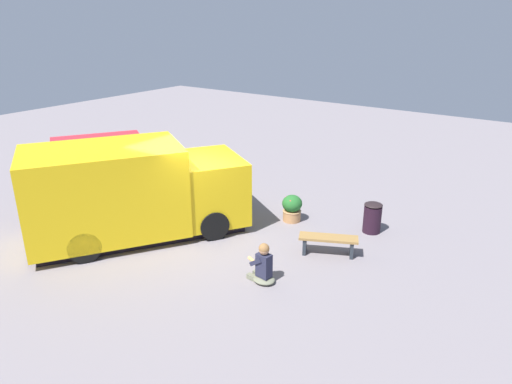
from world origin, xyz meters
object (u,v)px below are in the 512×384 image
food_truck (133,193)px  planter_flowering_far (292,208)px  person_customer (263,266)px  trash_bin (372,217)px  planter_flowering_near (180,171)px  plaza_bench (328,241)px

food_truck → planter_flowering_far: food_truck is taller
person_customer → trash_bin: 3.88m
planter_flowering_near → trash_bin: size_ratio=0.91×
food_truck → plaza_bench: bearing=-157.4°
food_truck → planter_flowering_near: (2.07, -3.81, -0.79)m
planter_flowering_far → food_truck: bearing=47.6°
planter_flowering_far → trash_bin: trash_bin is taller
planter_flowering_near → plaza_bench: 6.97m
planter_flowering_near → planter_flowering_far: planter_flowering_far is taller
person_customer → planter_flowering_far: size_ratio=1.22×
plaza_bench → trash_bin: size_ratio=1.74×
person_customer → trash_bin: bearing=-104.1°
planter_flowering_near → plaza_bench: size_ratio=0.52×
food_truck → trash_bin: 6.32m
planter_flowering_near → plaza_bench: (-6.72, 1.87, -0.02)m
plaza_bench → trash_bin: trash_bin is taller
planter_flowering_near → planter_flowering_far: (-4.95, 0.65, 0.02)m
person_customer → plaza_bench: person_customer is taller
food_truck → person_customer: (-4.07, -0.00, -0.79)m
person_customer → planter_flowering_near: 7.22m
person_customer → food_truck: bearing=0.0°
food_truck → planter_flowering_near: bearing=-61.6°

